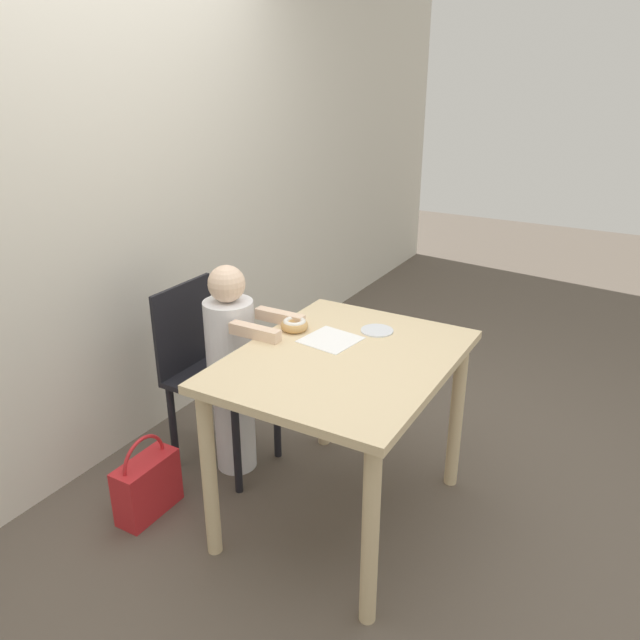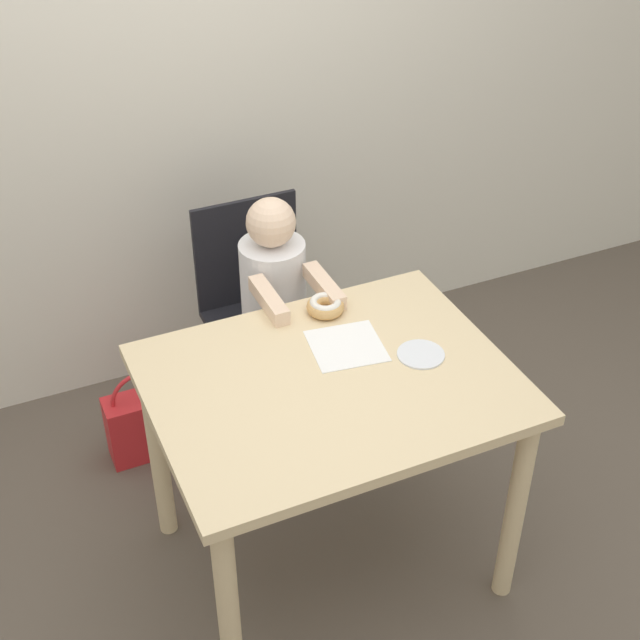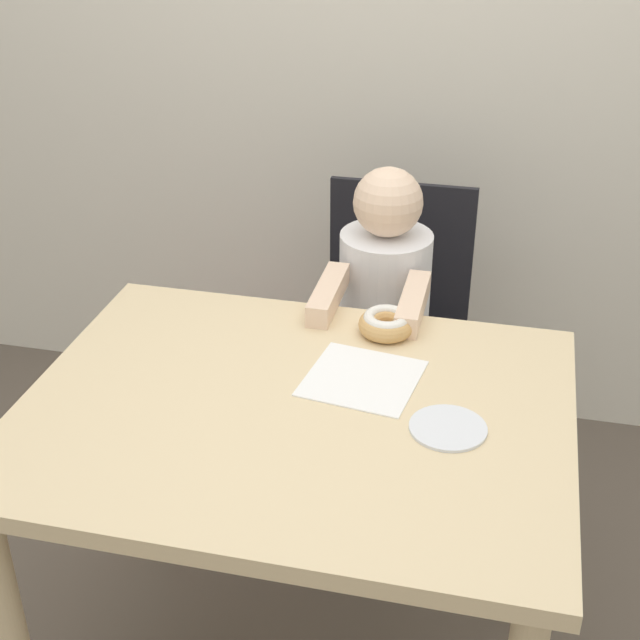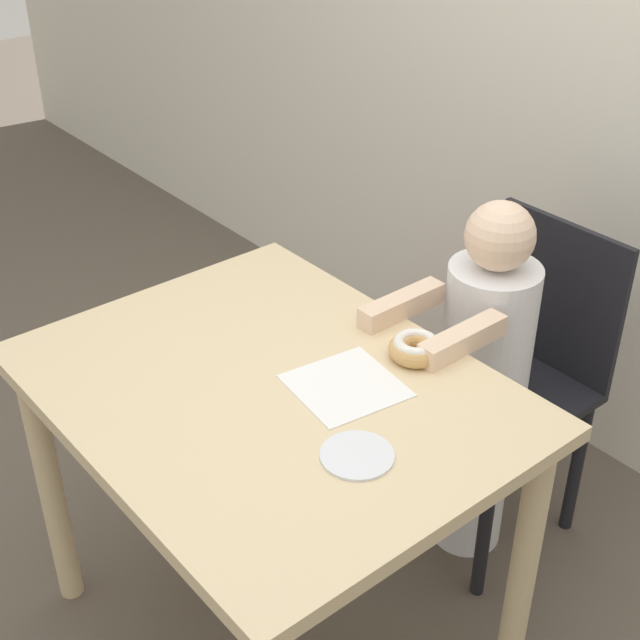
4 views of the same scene
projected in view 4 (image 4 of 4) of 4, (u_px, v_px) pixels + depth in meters
ground_plane at (278, 631)px, 2.25m from camera, size 12.00×12.00×0.00m
dining_table at (271, 430)px, 1.91m from camera, size 1.03×0.80×0.77m
chair at (511, 382)px, 2.36m from camera, size 0.39×0.44×0.90m
child_figure at (481, 384)px, 2.26m from camera, size 0.24×0.44×1.03m
donut at (416, 347)px, 1.92m from camera, size 0.12×0.12×0.05m
napkin at (346, 386)px, 1.84m from camera, size 0.24×0.24×0.00m
handbag at (385, 399)px, 2.85m from camera, size 0.30×0.13×0.38m
plate at (357, 455)px, 1.65m from camera, size 0.14×0.14×0.01m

